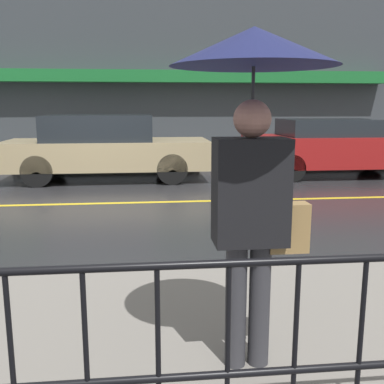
# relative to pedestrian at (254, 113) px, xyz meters

# --- Properties ---
(ground_plane) EXTENTS (80.00, 80.00, 0.00)m
(ground_plane) POSITION_rel_pedestrian_xyz_m (-1.51, 5.54, -1.71)
(ground_plane) COLOR #262628
(sidewalk_near) EXTENTS (28.00, 2.79, 0.14)m
(sidewalk_near) POSITION_rel_pedestrian_xyz_m (-1.51, 0.39, -1.64)
(sidewalk_near) COLOR slate
(sidewalk_near) RESTS_ON ground_plane
(sidewalk_far) EXTENTS (28.00, 2.19, 0.14)m
(sidewalk_far) POSITION_rel_pedestrian_xyz_m (-1.51, 10.40, -1.64)
(sidewalk_far) COLOR slate
(sidewalk_far) RESTS_ON ground_plane
(lane_marking) EXTENTS (25.20, 0.12, 0.01)m
(lane_marking) POSITION_rel_pedestrian_xyz_m (-1.51, 5.54, -1.70)
(lane_marking) COLOR gold
(lane_marking) RESTS_ON ground_plane
(building_storefront) EXTENTS (28.00, 0.85, 5.04)m
(building_storefront) POSITION_rel_pedestrian_xyz_m (-1.51, 11.61, 0.82)
(building_storefront) COLOR #383D42
(building_storefront) RESTS_ON ground_plane
(pedestrian) EXTENTS (0.95, 0.95, 2.04)m
(pedestrian) POSITION_rel_pedestrian_xyz_m (0.00, 0.00, 0.00)
(pedestrian) COLOR #333338
(pedestrian) RESTS_ON sidewalk_near
(car_tan) EXTENTS (4.75, 1.83, 1.53)m
(car_tan) POSITION_rel_pedestrian_xyz_m (-1.53, 8.24, -0.93)
(car_tan) COLOR tan
(car_tan) RESTS_ON ground_plane
(car_red) EXTENTS (4.43, 1.77, 1.42)m
(car_red) POSITION_rel_pedestrian_xyz_m (4.10, 8.24, -0.97)
(car_red) COLOR maroon
(car_red) RESTS_ON ground_plane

